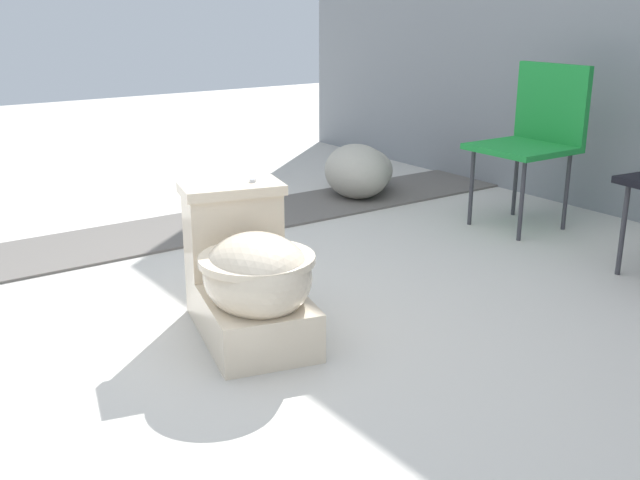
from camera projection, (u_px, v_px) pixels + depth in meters
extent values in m
plane|color=beige|center=(256.00, 327.00, 2.73)|extent=(14.00, 14.00, 0.00)
cube|color=#605B56|center=(216.00, 223.00, 3.99)|extent=(0.56, 8.00, 0.01)
cube|color=beige|center=(251.00, 313.00, 2.64)|extent=(0.67, 0.48, 0.17)
ellipsoid|color=beige|center=(257.00, 275.00, 2.50)|extent=(0.52, 0.46, 0.28)
cylinder|color=beige|center=(257.00, 259.00, 2.48)|extent=(0.47, 0.47, 0.03)
cube|color=beige|center=(233.00, 233.00, 2.76)|extent=(0.26, 0.37, 0.30)
cube|color=beige|center=(232.00, 189.00, 2.70)|extent=(0.29, 0.40, 0.04)
cylinder|color=silver|center=(253.00, 180.00, 2.72)|extent=(0.02, 0.02, 0.01)
cube|color=#1E8C38|center=(522.00, 148.00, 3.82)|extent=(0.45, 0.45, 0.03)
cube|color=#1E8C38|center=(552.00, 103.00, 3.87)|extent=(0.44, 0.04, 0.40)
cylinder|color=#38383D|center=(522.00, 201.00, 3.66)|extent=(0.02, 0.02, 0.40)
cylinder|color=#38383D|center=(471.00, 187.00, 3.93)|extent=(0.02, 0.02, 0.40)
cylinder|color=#38383D|center=(567.00, 192.00, 3.85)|extent=(0.02, 0.02, 0.40)
cylinder|color=#38383D|center=(516.00, 179.00, 4.11)|extent=(0.02, 0.02, 0.40)
cylinder|color=#38383D|center=(623.00, 230.00, 3.20)|extent=(0.02, 0.02, 0.40)
ellipsoid|color=#ADA899|center=(357.00, 171.00, 4.50)|extent=(0.58, 0.51, 0.32)
ellipsoid|color=#ADA899|center=(363.00, 170.00, 4.66)|extent=(0.52, 0.49, 0.27)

